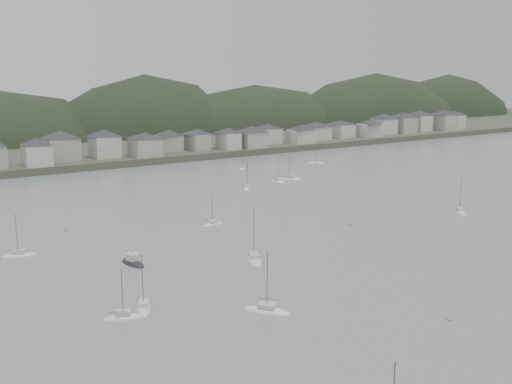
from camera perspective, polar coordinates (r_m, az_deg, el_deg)
ground at (r=111.75m, az=21.98°, el=-9.59°), size 900.00×900.00×0.00m
far_shore_land at (r=365.32m, az=-19.42°, el=5.18°), size 900.00×250.00×3.00m
forested_ridge at (r=343.57m, az=-17.44°, el=2.77°), size 851.55×103.94×102.57m
waterfront_town at (r=279.41m, az=-3.57°, el=5.47°), size 451.48×28.46×12.92m
moored_fleet at (r=148.33m, az=-3.36°, el=-3.46°), size 210.72×168.31×13.41m
motor_launch_far at (r=123.50m, az=-12.00°, el=-6.80°), size 3.96×7.91×3.81m
mooring_buoys at (r=142.89m, az=7.95°, el=-4.16°), size 189.46×98.72×0.70m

